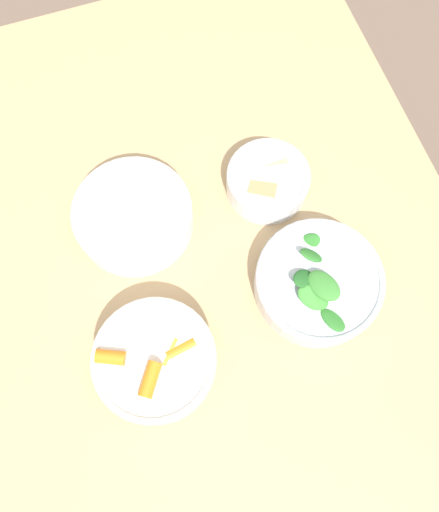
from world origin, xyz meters
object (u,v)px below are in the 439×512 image
object	(u,v)px
bowl_greens	(318,282)
bowl_beans_hotdog	(134,216)
bowl_cookies	(268,180)
bowl_carrots	(156,360)

from	to	relation	value
bowl_greens	bowl_beans_hotdog	xyz separation A→B (m)	(0.20, 0.24, -0.00)
bowl_greens	bowl_cookies	bearing A→B (deg)	3.70
bowl_beans_hotdog	bowl_greens	bearing A→B (deg)	-129.75
bowl_carrots	bowl_cookies	xyz separation A→B (m)	(0.22, -0.25, -0.00)
bowl_carrots	bowl_greens	xyz separation A→B (m)	(0.03, -0.27, -0.00)
bowl_carrots	bowl_beans_hotdog	size ratio (longest dim) A/B	0.94
bowl_carrots	bowl_beans_hotdog	bearing A→B (deg)	-7.63
bowl_greens	bowl_cookies	world-z (taller)	bowl_greens
bowl_carrots	bowl_cookies	size ratio (longest dim) A/B	1.31
bowl_cookies	bowl_greens	bearing A→B (deg)	-176.30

